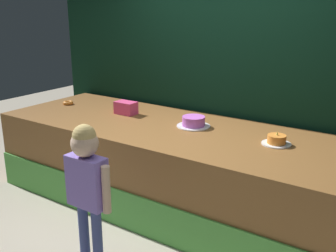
% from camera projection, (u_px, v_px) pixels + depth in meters
% --- Properties ---
extents(ground_plane, '(12.00, 12.00, 0.00)m').
position_uv_depth(ground_plane, '(147.00, 236.00, 3.70)').
color(ground_plane, '#BCB29E').
extents(stage_platform, '(4.20, 1.36, 0.86)m').
position_uv_depth(stage_platform, '(186.00, 170.00, 4.10)').
color(stage_platform, brown).
rests_on(stage_platform, ground_plane).
extents(curtain_backdrop, '(4.79, 0.08, 2.66)m').
position_uv_depth(curtain_backdrop, '(223.00, 73.00, 4.45)').
color(curtain_backdrop, black).
rests_on(curtain_backdrop, ground_plane).
extents(child_figure, '(0.47, 0.21, 1.21)m').
position_uv_depth(child_figure, '(87.00, 177.00, 3.09)').
color(child_figure, '#3F4C8C').
rests_on(child_figure, ground_plane).
extents(pink_box, '(0.24, 0.16, 0.14)m').
position_uv_depth(pink_box, '(126.00, 108.00, 4.54)').
color(pink_box, '#F04784').
rests_on(pink_box, stage_platform).
extents(donut, '(0.13, 0.13, 0.04)m').
position_uv_depth(donut, '(68.00, 103.00, 4.99)').
color(donut, orange).
rests_on(donut, stage_platform).
extents(cake_left, '(0.35, 0.35, 0.11)m').
position_uv_depth(cake_left, '(194.00, 122.00, 4.08)').
color(cake_left, white).
rests_on(cake_left, stage_platform).
extents(cake_center, '(0.26, 0.26, 0.13)m').
position_uv_depth(cake_center, '(277.00, 140.00, 3.56)').
color(cake_center, white).
rests_on(cake_center, stage_platform).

